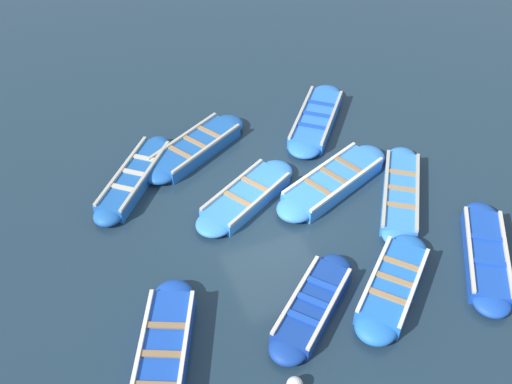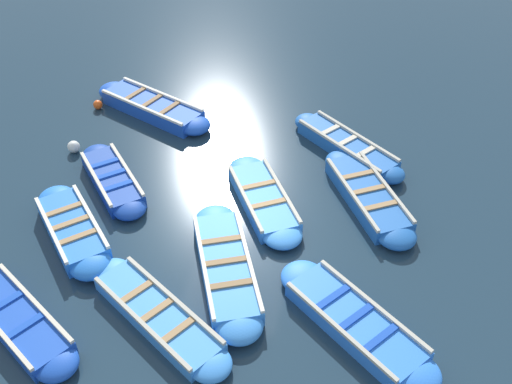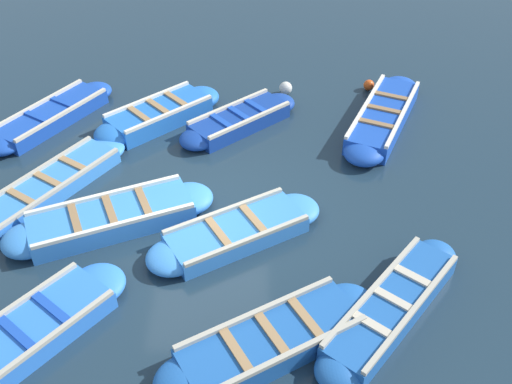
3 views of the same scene
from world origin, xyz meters
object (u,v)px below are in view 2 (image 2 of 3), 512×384
at_px(boat_outer_right, 226,268).
at_px(boat_near_quay, 158,315).
at_px(boat_bow_out, 113,180).
at_px(boat_far_corner, 73,230).
at_px(boat_broadside, 153,107).
at_px(boat_inner_gap, 368,196).
at_px(boat_drifting, 263,199).
at_px(buoy_orange_near, 74,147).
at_px(boat_alongside, 18,320).
at_px(boat_tucked, 347,146).
at_px(buoy_yellow_far, 98,105).
at_px(boat_mid_row, 355,322).

relative_size(boat_outer_right, boat_near_quay, 1.08).
relative_size(boat_bow_out, boat_far_corner, 0.96).
relative_size(boat_near_quay, boat_far_corner, 1.21).
xyz_separation_m(boat_broadside, boat_inner_gap, (2.63, 6.26, -0.02)).
bearing_deg(boat_broadside, boat_outer_right, 32.56).
bearing_deg(boat_outer_right, boat_drifting, 171.89).
relative_size(boat_broadside, boat_far_corner, 1.32).
xyz_separation_m(boat_inner_gap, boat_outer_right, (2.90, -2.72, 0.01)).
bearing_deg(buoy_orange_near, boat_broadside, 147.12).
distance_m(boat_far_corner, boat_alongside, 2.48).
bearing_deg(boat_alongside, buoy_orange_near, -165.89).
bearing_deg(boat_bow_out, boat_tucked, 114.88).
height_order(boat_near_quay, boat_alongside, boat_alongside).
distance_m(boat_broadside, boat_far_corner, 5.14).
bearing_deg(boat_broadside, boat_near_quay, 19.97).
distance_m(boat_alongside, buoy_yellow_far, 7.69).
relative_size(boat_bow_out, buoy_orange_near, 9.07).
bearing_deg(boat_drifting, buoy_yellow_far, -119.73).
bearing_deg(boat_drifting, boat_inner_gap, 104.11).
xyz_separation_m(boat_tucked, boat_near_quay, (6.21, -3.07, -0.04)).
height_order(boat_broadside, buoy_orange_near, boat_broadside).
height_order(boat_mid_row, boat_far_corner, boat_far_corner).
xyz_separation_m(boat_tucked, boat_outer_right, (4.79, -2.06, 0.00)).
xyz_separation_m(boat_bow_out, boat_alongside, (4.33, -0.17, -0.01)).
bearing_deg(boat_mid_row, buoy_orange_near, -118.61).
height_order(boat_bow_out, boat_mid_row, boat_bow_out).
relative_size(boat_tucked, boat_inner_gap, 0.91).
bearing_deg(buoy_orange_near, boat_far_corner, 24.61).
relative_size(boat_tucked, boat_broadside, 0.83).
xyz_separation_m(boat_bow_out, boat_near_quay, (3.67, 2.41, -0.03)).
relative_size(boat_inner_gap, buoy_orange_near, 11.36).
bearing_deg(boat_inner_gap, boat_broadside, -112.79).
bearing_deg(boat_far_corner, boat_drifting, 115.93).
relative_size(boat_far_corner, buoy_orange_near, 9.44).
distance_m(boat_near_quay, boat_far_corner, 3.16).
bearing_deg(boat_alongside, buoy_yellow_far, -168.07).
bearing_deg(boat_outer_right, boat_mid_row, 72.94).
bearing_deg(boat_bow_out, boat_mid_row, 63.34).
distance_m(boat_inner_gap, buoy_orange_near, 7.68).
relative_size(boat_alongside, buoy_yellow_far, 12.86).
relative_size(boat_far_corner, boat_drifting, 0.89).
height_order(boat_mid_row, boat_drifting, boat_mid_row).
bearing_deg(boat_far_corner, boat_outer_right, 83.72).
height_order(boat_broadside, boat_near_quay, boat_broadside).
xyz_separation_m(boat_near_quay, boat_drifting, (-3.72, 1.33, 0.01)).
bearing_deg(boat_mid_row, boat_drifting, -142.63).
bearing_deg(boat_mid_row, buoy_yellow_far, -128.49).
distance_m(boat_inner_gap, buoy_yellow_far, 8.29).
distance_m(boat_outer_right, boat_near_quay, 1.74).
bearing_deg(boat_mid_row, boat_bow_out, -116.66).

